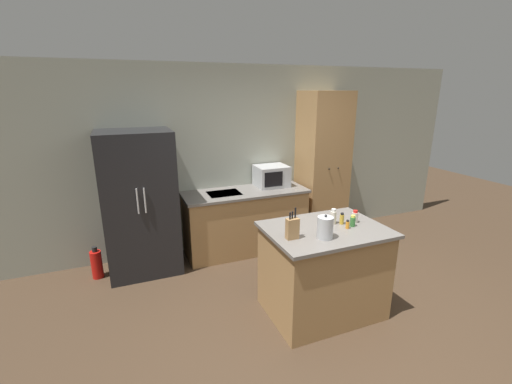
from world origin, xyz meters
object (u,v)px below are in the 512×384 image
kettle (325,228)px  fire_extinguisher (97,264)px  spice_bottle_pale_salt (342,219)px  microwave (271,176)px  refrigerator (140,203)px  spice_bottle_tall_dark (355,217)px  pantry_cabinet (322,167)px  spice_bottle_short_red (348,225)px  spice_bottle_green_herb (353,221)px  knife_block (292,228)px  spice_bottle_amber_oil (333,217)px

kettle → fire_extinguisher: 2.89m
spice_bottle_pale_salt → fire_extinguisher: size_ratio=0.29×
microwave → kettle: 2.00m
kettle → refrigerator: bearing=129.4°
spice_bottle_tall_dark → pantry_cabinet: bearing=68.2°
refrigerator → spice_bottle_pale_salt: size_ratio=15.00×
microwave → spice_bottle_short_red: microwave is taller
pantry_cabinet → fire_extinguisher: 3.39m
spice_bottle_tall_dark → spice_bottle_green_herb: spice_bottle_tall_dark is taller
spice_bottle_green_herb → pantry_cabinet: bearing=66.7°
refrigerator → knife_block: size_ratio=6.10×
spice_bottle_tall_dark → spice_bottle_pale_salt: size_ratio=1.10×
spice_bottle_short_red → spice_bottle_pale_salt: size_ratio=0.73×
spice_bottle_short_red → fire_extinguisher: (-2.42, 1.71, -0.80)m
spice_bottle_pale_salt → microwave: bearing=89.9°
knife_block → spice_bottle_short_red: size_ratio=3.37×
spice_bottle_amber_oil → spice_bottle_green_herb: 0.19m
fire_extinguisher → spice_bottle_tall_dark: bearing=-31.8°
fire_extinguisher → spice_bottle_short_red: bearing=-35.2°
spice_bottle_amber_oil → spice_bottle_green_herb: (0.14, -0.13, -0.02)m
spice_bottle_tall_dark → kettle: 0.55m
refrigerator → spice_bottle_short_red: size_ratio=20.57×
refrigerator → spice_bottle_pale_salt: bearing=-40.7°
pantry_cabinet → kettle: size_ratio=9.71×
spice_bottle_tall_dark → spice_bottle_amber_oil: size_ratio=0.83×
refrigerator → spice_bottle_tall_dark: refrigerator is taller
pantry_cabinet → spice_bottle_tall_dark: bearing=-111.8°
refrigerator → spice_bottle_short_red: (1.84, -1.72, 0.08)m
refrigerator → microwave: refrigerator is taller
pantry_cabinet → spice_bottle_short_red: 1.97m
pantry_cabinet → spice_bottle_green_herb: bearing=-113.3°
spice_bottle_tall_dark → spice_bottle_short_red: spice_bottle_tall_dark is taller
spice_bottle_tall_dark → spice_bottle_amber_oil: (-0.23, 0.06, 0.01)m
pantry_cabinet → spice_bottle_pale_salt: pantry_cabinet is taller
spice_bottle_green_herb → spice_bottle_amber_oil: bearing=137.0°
kettle → fire_extinguisher: size_ratio=0.56×
knife_block → kettle: size_ratio=1.28×
knife_block → spice_bottle_amber_oil: knife_block is taller
microwave → fire_extinguisher: bearing=-176.5°
pantry_cabinet → microwave: bearing=174.7°
microwave → fire_extinguisher: size_ratio=1.11×
spice_bottle_amber_oil → fire_extinguisher: 2.94m
pantry_cabinet → knife_block: size_ratio=7.61×
spice_bottle_tall_dark → spice_bottle_green_herb: size_ratio=1.13×
refrigerator → kettle: refrigerator is taller
microwave → spice_bottle_tall_dark: microwave is taller
microwave → spice_bottle_green_herb: microwave is taller
pantry_cabinet → microwave: (-0.81, 0.08, -0.08)m
pantry_cabinet → knife_block: 2.31m
refrigerator → kettle: bearing=-50.6°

